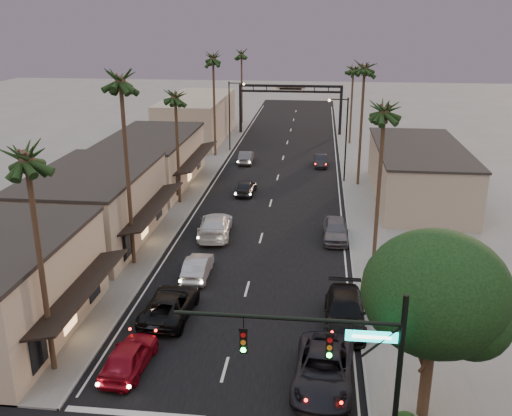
% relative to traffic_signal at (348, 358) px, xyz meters
% --- Properties ---
extents(ground, '(200.00, 200.00, 0.00)m').
position_rel_traffic_signal_xyz_m(ground, '(-5.69, 36.00, -5.08)').
color(ground, slate).
rests_on(ground, ground).
extents(road, '(14.00, 120.00, 0.02)m').
position_rel_traffic_signal_xyz_m(road, '(-5.69, 41.00, -5.08)').
color(road, black).
rests_on(road, ground).
extents(sidewalk_left, '(5.00, 92.00, 0.12)m').
position_rel_traffic_signal_xyz_m(sidewalk_left, '(-15.19, 48.00, -5.02)').
color(sidewalk_left, slate).
rests_on(sidewalk_left, ground).
extents(sidewalk_right, '(5.00, 92.00, 0.12)m').
position_rel_traffic_signal_xyz_m(sidewalk_right, '(3.81, 48.00, -5.02)').
color(sidewalk_right, slate).
rests_on(sidewalk_right, ground).
extents(storefront_mid, '(8.00, 14.00, 5.50)m').
position_rel_traffic_signal_xyz_m(storefront_mid, '(-18.69, 22.00, -2.33)').
color(storefront_mid, gray).
rests_on(storefront_mid, ground).
extents(storefront_far, '(8.00, 16.00, 5.00)m').
position_rel_traffic_signal_xyz_m(storefront_far, '(-18.69, 38.00, -2.58)').
color(storefront_far, tan).
rests_on(storefront_far, ground).
extents(storefront_dist, '(8.00, 20.00, 6.00)m').
position_rel_traffic_signal_xyz_m(storefront_dist, '(-18.69, 61.00, -2.08)').
color(storefront_dist, gray).
rests_on(storefront_dist, ground).
extents(building_right, '(8.00, 18.00, 5.00)m').
position_rel_traffic_signal_xyz_m(building_right, '(8.31, 36.00, -2.58)').
color(building_right, gray).
rests_on(building_right, ground).
extents(traffic_signal, '(8.51, 0.22, 7.80)m').
position_rel_traffic_signal_xyz_m(traffic_signal, '(0.00, 0.00, 0.00)').
color(traffic_signal, black).
rests_on(traffic_signal, ground).
extents(corner_tree, '(6.20, 6.20, 8.80)m').
position_rel_traffic_signal_xyz_m(corner_tree, '(3.79, 3.45, 0.90)').
color(corner_tree, '#38281C').
rests_on(corner_tree, ground).
extents(arch, '(15.20, 0.40, 7.27)m').
position_rel_traffic_signal_xyz_m(arch, '(-5.69, 66.00, 0.45)').
color(arch, black).
rests_on(arch, ground).
extents(streetlight_right, '(2.13, 0.30, 9.00)m').
position_rel_traffic_signal_xyz_m(streetlight_right, '(1.23, 41.00, 0.25)').
color(streetlight_right, black).
rests_on(streetlight_right, ground).
extents(streetlight_left, '(2.13, 0.30, 9.00)m').
position_rel_traffic_signal_xyz_m(streetlight_left, '(-12.61, 54.00, 0.25)').
color(streetlight_left, black).
rests_on(streetlight_left, ground).
extents(palm_la, '(3.20, 3.20, 13.20)m').
position_rel_traffic_signal_xyz_m(palm_la, '(-14.29, 5.00, 6.36)').
color(palm_la, '#38281C').
rests_on(palm_la, ground).
extents(palm_lb, '(3.20, 3.20, 15.20)m').
position_rel_traffic_signal_xyz_m(palm_lb, '(-14.29, 18.00, 8.30)').
color(palm_lb, '#38281C').
rests_on(palm_lb, ground).
extents(palm_lc, '(3.20, 3.20, 12.20)m').
position_rel_traffic_signal_xyz_m(palm_lc, '(-14.29, 32.00, 5.39)').
color(palm_lc, '#38281C').
rests_on(palm_lc, ground).
extents(palm_ld, '(3.20, 3.20, 14.20)m').
position_rel_traffic_signal_xyz_m(palm_ld, '(-14.29, 51.00, 7.33)').
color(palm_ld, '#38281C').
rests_on(palm_ld, ground).
extents(palm_ra, '(3.20, 3.20, 13.20)m').
position_rel_traffic_signal_xyz_m(palm_ra, '(2.91, 20.00, 6.36)').
color(palm_ra, '#38281C').
rests_on(palm_ra, ground).
extents(palm_rb, '(3.20, 3.20, 14.20)m').
position_rel_traffic_signal_xyz_m(palm_rb, '(2.91, 40.00, 7.33)').
color(palm_rb, '#38281C').
rests_on(palm_rb, ground).
extents(palm_rc, '(3.20, 3.20, 12.20)m').
position_rel_traffic_signal_xyz_m(palm_rc, '(2.91, 60.00, 5.39)').
color(palm_rc, '#38281C').
rests_on(palm_rc, ground).
extents(palm_far, '(3.20, 3.20, 13.20)m').
position_rel_traffic_signal_xyz_m(palm_far, '(-13.99, 74.00, 6.36)').
color(palm_far, '#38281C').
rests_on(palm_far, ground).
extents(oncoming_red, '(2.12, 4.69, 1.56)m').
position_rel_traffic_signal_xyz_m(oncoming_red, '(-10.49, 5.50, -4.30)').
color(oncoming_red, maroon).
rests_on(oncoming_red, ground).
extents(oncoming_pickup, '(2.88, 5.79, 1.58)m').
position_rel_traffic_signal_xyz_m(oncoming_pickup, '(-9.81, 11.00, -4.29)').
color(oncoming_pickup, black).
rests_on(oncoming_pickup, ground).
extents(oncoming_silver, '(1.64, 4.48, 1.47)m').
position_rel_traffic_signal_xyz_m(oncoming_silver, '(-9.28, 16.50, -4.35)').
color(oncoming_silver, gray).
rests_on(oncoming_silver, ground).
extents(oncoming_white, '(3.00, 6.33, 1.78)m').
position_rel_traffic_signal_xyz_m(oncoming_white, '(-9.45, 24.20, -4.19)').
color(oncoming_white, silver).
rests_on(oncoming_white, ground).
extents(oncoming_dgrey, '(1.96, 4.46, 1.49)m').
position_rel_traffic_signal_xyz_m(oncoming_dgrey, '(-8.42, 35.62, -4.33)').
color(oncoming_dgrey, black).
rests_on(oncoming_dgrey, ground).
extents(oncoming_grey_far, '(1.68, 4.49, 1.47)m').
position_rel_traffic_signal_xyz_m(oncoming_grey_far, '(-9.98, 47.98, -4.35)').
color(oncoming_grey_far, '#4C4C51').
rests_on(oncoming_grey_far, ground).
extents(curbside_near, '(3.20, 6.27, 1.70)m').
position_rel_traffic_signal_xyz_m(curbside_near, '(-0.73, 5.31, -4.23)').
color(curbside_near, black).
rests_on(curbside_near, ground).
extents(curbside_black, '(2.51, 5.91, 1.70)m').
position_rel_traffic_signal_xyz_m(curbside_black, '(0.51, 11.16, -4.23)').
color(curbside_black, black).
rests_on(curbside_black, ground).
extents(curbside_grey, '(2.01, 4.89, 1.66)m').
position_rel_traffic_signal_xyz_m(curbside_grey, '(0.24, 24.35, -4.25)').
color(curbside_grey, '#56555B').
rests_on(curbside_grey, ground).
extents(curbside_far, '(1.58, 4.10, 1.33)m').
position_rel_traffic_signal_xyz_m(curbside_far, '(-1.02, 47.49, -4.42)').
color(curbside_far, black).
rests_on(curbside_far, ground).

